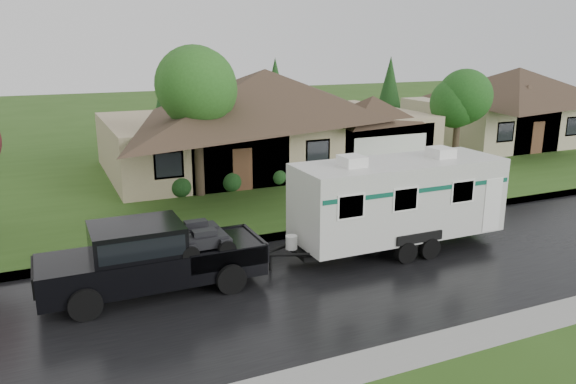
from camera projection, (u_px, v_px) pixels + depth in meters
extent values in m
plane|color=#2D4E18|center=(359.00, 249.00, 20.36)|extent=(140.00, 140.00, 0.00)
cube|color=black|center=(390.00, 268.00, 18.60)|extent=(140.00, 8.00, 0.01)
cube|color=gray|center=(330.00, 229.00, 22.33)|extent=(140.00, 0.50, 0.15)
cube|color=#2D4E18|center=(229.00, 166.00, 33.56)|extent=(140.00, 26.00, 0.15)
cube|color=tan|center=(266.00, 140.00, 33.06)|extent=(18.00, 10.00, 3.00)
pyramid|color=#3B2B20|center=(265.00, 69.00, 31.99)|extent=(19.44, 10.80, 2.60)
cube|color=tan|center=(371.00, 144.00, 32.58)|extent=(5.76, 4.00, 2.70)
cube|color=tan|center=(514.00, 120.00, 41.39)|extent=(14.00, 9.00, 3.00)
pyramid|color=#3B2B20|center=(520.00, 67.00, 40.40)|extent=(15.12, 9.72, 2.30)
cylinder|color=#382B1E|center=(199.00, 164.00, 26.55)|extent=(0.45, 0.45, 3.06)
sphere|color=#306D23|center=(196.00, 92.00, 25.68)|extent=(4.22, 4.22, 4.22)
cylinder|color=#382B1E|center=(456.00, 145.00, 33.41)|extent=(0.38, 0.38, 2.35)
sphere|color=#255E1E|center=(459.00, 101.00, 32.74)|extent=(3.25, 3.25, 3.25)
sphere|color=#143814|center=(180.00, 185.00, 26.69)|extent=(1.00, 1.00, 1.00)
sphere|color=#143814|center=(230.00, 180.00, 27.69)|extent=(1.00, 1.00, 1.00)
sphere|color=#143814|center=(277.00, 175.00, 28.68)|extent=(1.00, 1.00, 1.00)
sphere|color=#143814|center=(321.00, 171.00, 29.67)|extent=(1.00, 1.00, 1.00)
sphere|color=#143814|center=(362.00, 167.00, 30.67)|extent=(1.00, 1.00, 1.00)
sphere|color=#143814|center=(400.00, 163.00, 31.66)|extent=(1.00, 1.00, 1.00)
cube|color=black|center=(153.00, 265.00, 16.74)|extent=(6.50, 2.17, 0.93)
cube|color=black|center=(67.00, 268.00, 15.72)|extent=(1.73, 2.11, 0.38)
cube|color=black|center=(137.00, 240.00, 16.35)|extent=(2.60, 2.04, 0.97)
cube|color=black|center=(137.00, 239.00, 16.33)|extent=(2.38, 2.08, 0.60)
cube|color=black|center=(219.00, 248.00, 17.49)|extent=(2.38, 2.06, 0.06)
cylinder|color=black|center=(85.00, 304.00, 15.09)|extent=(0.91, 0.35, 0.91)
cylinder|color=black|center=(79.00, 275.00, 16.96)|extent=(0.91, 0.35, 0.91)
cylinder|color=black|center=(231.00, 278.00, 16.71)|extent=(0.91, 0.35, 0.91)
cylinder|color=black|center=(210.00, 254.00, 18.58)|extent=(0.91, 0.35, 0.91)
cube|color=silver|center=(398.00, 198.00, 19.89)|extent=(7.58, 2.60, 2.65)
cube|color=black|center=(396.00, 237.00, 20.28)|extent=(8.01, 1.30, 0.15)
cube|color=#0B4F3B|center=(399.00, 182.00, 19.73)|extent=(7.43, 2.62, 0.15)
cube|color=white|center=(352.00, 161.00, 18.73)|extent=(0.76, 0.87, 0.35)
cube|color=white|center=(441.00, 152.00, 20.18)|extent=(0.76, 0.87, 0.35)
cylinder|color=black|center=(406.00, 252.00, 18.97)|extent=(0.76, 0.26, 0.76)
cylinder|color=black|center=(366.00, 230.00, 21.22)|extent=(0.76, 0.26, 0.76)
cylinder|color=black|center=(429.00, 248.00, 19.36)|extent=(0.76, 0.26, 0.76)
cylinder|color=black|center=(388.00, 227.00, 21.61)|extent=(0.76, 0.26, 0.76)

